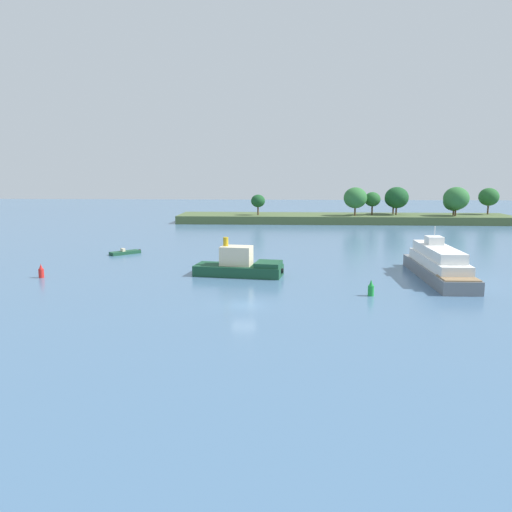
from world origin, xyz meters
The scene contains 7 objects.
ground_plane centered at (0.00, 0.00, 0.00)m, with size 400.00×400.00×0.00m, color #476B8E.
treeline_island centered at (25.91, 91.02, 2.70)m, with size 89.92×15.40×9.78m.
tugboat centered at (-1.70, 16.01, 1.35)m, with size 12.43×6.13×5.24m.
small_motorboat centered at (-22.98, 33.47, 0.29)m, with size 4.96×4.84×1.03m.
white_riverboat centered at (24.87, 15.46, 1.85)m, with size 4.77×20.48×6.74m.
channel_buoy_red centered at (-28.26, 13.02, 0.81)m, with size 0.70×0.70×1.90m.
channel_buoy_green centered at (14.35, 4.94, 0.81)m, with size 0.70×0.70×1.90m.
Camera 1 is at (4.33, -55.43, 14.43)m, focal length 37.34 mm.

